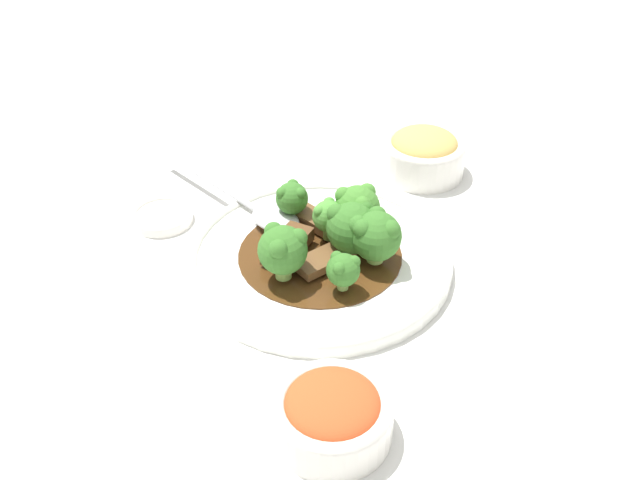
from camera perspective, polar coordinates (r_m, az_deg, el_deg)
ground_plane at (r=0.80m, az=0.00°, el=-1.95°), size 4.00×4.00×0.00m
main_plate at (r=0.80m, az=0.00°, el=-1.39°), size 0.28×0.28×0.02m
beef_strip_0 at (r=0.77m, az=0.29°, el=-1.51°), size 0.05×0.07×0.01m
beef_strip_1 at (r=0.79m, az=-2.49°, el=-0.45°), size 0.04×0.07×0.02m
beef_strip_2 at (r=0.83m, az=-0.26°, el=1.49°), size 0.07×0.04×0.01m
broccoli_floret_0 at (r=0.82m, az=-2.15°, el=3.24°), size 0.04×0.04×0.05m
broccoli_floret_1 at (r=0.74m, az=-2.87°, el=-0.70°), size 0.05×0.05×0.06m
broccoli_floret_2 at (r=0.80m, az=2.86°, el=2.52°), size 0.05×0.05×0.06m
broccoli_floret_3 at (r=0.79m, az=0.65°, el=1.85°), size 0.03×0.03×0.05m
broccoli_floret_4 at (r=0.73m, az=1.78°, el=-2.25°), size 0.03×0.03×0.04m
broccoli_floret_5 at (r=0.77m, az=2.49°, el=1.02°), size 0.05×0.05×0.06m
broccoli_floret_6 at (r=0.76m, az=4.32°, el=0.38°), size 0.05×0.05×0.06m
serving_spoon at (r=0.84m, az=-4.42°, el=2.21°), size 0.24×0.07×0.01m
side_bowl_kimchi at (r=0.62m, az=0.94°, el=-13.09°), size 0.10×0.10×0.05m
side_bowl_appetizer at (r=0.95m, az=7.89°, el=6.60°), size 0.10×0.10×0.06m
sauce_dish at (r=0.88m, az=-11.94°, el=1.79°), size 0.07×0.07×0.01m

